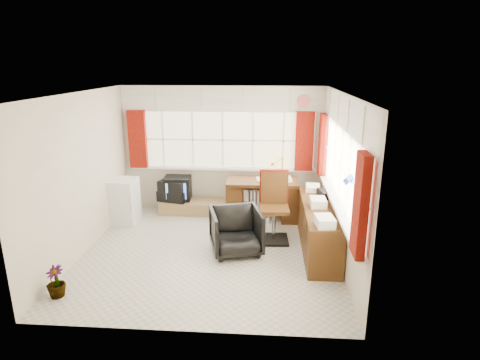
{
  "coord_description": "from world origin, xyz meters",
  "views": [
    {
      "loc": [
        0.9,
        -5.82,
        2.93
      ],
      "look_at": [
        0.44,
        0.55,
        1.05
      ],
      "focal_mm": 30.0,
      "sensor_mm": 36.0,
      "label": 1
    }
  ],
  "objects_px": {
    "radiator": "(258,209)",
    "mini_fridge": "(124,201)",
    "task_chair": "(274,203)",
    "desk_lamp": "(282,163)",
    "credenza": "(318,227)",
    "crt_tv": "(178,188)",
    "office_chair": "(236,231)",
    "tv_bench": "(195,207)",
    "desk": "(262,197)"
  },
  "relations": [
    {
      "from": "radiator",
      "to": "mini_fridge",
      "type": "bearing_deg",
      "value": -176.13
    },
    {
      "from": "task_chair",
      "to": "radiator",
      "type": "bearing_deg",
      "value": 111.79
    },
    {
      "from": "desk_lamp",
      "to": "credenza",
      "type": "bearing_deg",
      "value": -69.36
    },
    {
      "from": "radiator",
      "to": "crt_tv",
      "type": "xyz_separation_m",
      "value": [
        -1.64,
        0.51,
        0.22
      ]
    },
    {
      "from": "mini_fridge",
      "to": "office_chair",
      "type": "bearing_deg",
      "value": -26.77
    },
    {
      "from": "crt_tv",
      "to": "radiator",
      "type": "bearing_deg",
      "value": -17.15
    },
    {
      "from": "credenza",
      "to": "tv_bench",
      "type": "bearing_deg",
      "value": 146.3
    },
    {
      "from": "office_chair",
      "to": "desk",
      "type": "bearing_deg",
      "value": 60.13
    },
    {
      "from": "radiator",
      "to": "crt_tv",
      "type": "relative_size",
      "value": 1.18
    },
    {
      "from": "task_chair",
      "to": "crt_tv",
      "type": "relative_size",
      "value": 2.18
    },
    {
      "from": "radiator",
      "to": "tv_bench",
      "type": "xyz_separation_m",
      "value": [
        -1.28,
        0.41,
        -0.14
      ]
    },
    {
      "from": "radiator",
      "to": "mini_fridge",
      "type": "xyz_separation_m",
      "value": [
        -2.53,
        -0.17,
        0.16
      ]
    },
    {
      "from": "mini_fridge",
      "to": "credenza",
      "type": "bearing_deg",
      "value": -14.91
    },
    {
      "from": "desk_lamp",
      "to": "tv_bench",
      "type": "height_order",
      "value": "desk_lamp"
    },
    {
      "from": "crt_tv",
      "to": "mini_fridge",
      "type": "distance_m",
      "value": 1.12
    },
    {
      "from": "desk",
      "to": "office_chair",
      "type": "relative_size",
      "value": 1.73
    },
    {
      "from": "desk",
      "to": "tv_bench",
      "type": "bearing_deg",
      "value": 170.1
    },
    {
      "from": "task_chair",
      "to": "office_chair",
      "type": "height_order",
      "value": "task_chair"
    },
    {
      "from": "mini_fridge",
      "to": "desk",
      "type": "bearing_deg",
      "value": 7.53
    },
    {
      "from": "task_chair",
      "to": "mini_fridge",
      "type": "distance_m",
      "value": 2.87
    },
    {
      "from": "credenza",
      "to": "mini_fridge",
      "type": "bearing_deg",
      "value": 165.09
    },
    {
      "from": "desk",
      "to": "credenza",
      "type": "xyz_separation_m",
      "value": [
        0.93,
        -1.28,
        -0.04
      ]
    },
    {
      "from": "desk",
      "to": "crt_tv",
      "type": "height_order",
      "value": "desk"
    },
    {
      "from": "desk_lamp",
      "to": "tv_bench",
      "type": "bearing_deg",
      "value": 178.56
    },
    {
      "from": "desk",
      "to": "desk_lamp",
      "type": "distance_m",
      "value": 0.77
    },
    {
      "from": "radiator",
      "to": "task_chair",
      "type": "bearing_deg",
      "value": -68.21
    },
    {
      "from": "desk",
      "to": "desk_lamp",
      "type": "relative_size",
      "value": 3.16
    },
    {
      "from": "desk",
      "to": "mini_fridge",
      "type": "height_order",
      "value": "mini_fridge"
    },
    {
      "from": "desk",
      "to": "mini_fridge",
      "type": "distance_m",
      "value": 2.63
    },
    {
      "from": "desk_lamp",
      "to": "radiator",
      "type": "relative_size",
      "value": 0.67
    },
    {
      "from": "desk_lamp",
      "to": "crt_tv",
      "type": "relative_size",
      "value": 0.79
    },
    {
      "from": "desk_lamp",
      "to": "task_chair",
      "type": "distance_m",
      "value": 1.17
    },
    {
      "from": "radiator",
      "to": "tv_bench",
      "type": "bearing_deg",
      "value": 162.32
    },
    {
      "from": "credenza",
      "to": "tv_bench",
      "type": "relative_size",
      "value": 1.43
    },
    {
      "from": "desk",
      "to": "radiator",
      "type": "bearing_deg",
      "value": -111.78
    },
    {
      "from": "credenza",
      "to": "office_chair",
      "type": "bearing_deg",
      "value": -172.2
    },
    {
      "from": "mini_fridge",
      "to": "radiator",
      "type": "bearing_deg",
      "value": 3.87
    },
    {
      "from": "tv_bench",
      "to": "crt_tv",
      "type": "bearing_deg",
      "value": 164.76
    },
    {
      "from": "radiator",
      "to": "desk_lamp",
      "type": "bearing_deg",
      "value": 39.86
    },
    {
      "from": "office_chair",
      "to": "mini_fridge",
      "type": "height_order",
      "value": "mini_fridge"
    },
    {
      "from": "task_chair",
      "to": "radiator",
      "type": "height_order",
      "value": "task_chair"
    },
    {
      "from": "office_chair",
      "to": "mini_fridge",
      "type": "bearing_deg",
      "value": 138.11
    },
    {
      "from": "desk_lamp",
      "to": "tv_bench",
      "type": "distance_m",
      "value": 1.97
    },
    {
      "from": "radiator",
      "to": "crt_tv",
      "type": "distance_m",
      "value": 1.73
    },
    {
      "from": "task_chair",
      "to": "mini_fridge",
      "type": "bearing_deg",
      "value": 169.38
    },
    {
      "from": "desk",
      "to": "office_chair",
      "type": "distance_m",
      "value": 1.51
    },
    {
      "from": "office_chair",
      "to": "mini_fridge",
      "type": "distance_m",
      "value": 2.49
    },
    {
      "from": "office_chair",
      "to": "credenza",
      "type": "bearing_deg",
      "value": -7.32
    },
    {
      "from": "radiator",
      "to": "tv_bench",
      "type": "distance_m",
      "value": 1.36
    },
    {
      "from": "mini_fridge",
      "to": "tv_bench",
      "type": "bearing_deg",
      "value": 24.92
    }
  ]
}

